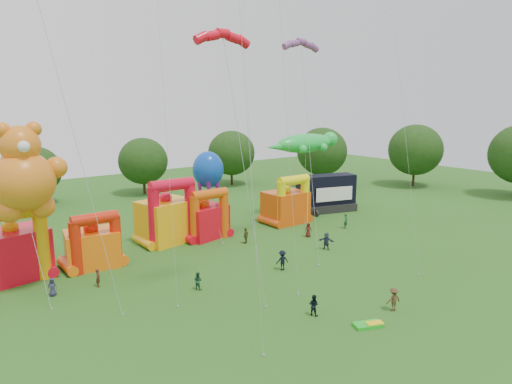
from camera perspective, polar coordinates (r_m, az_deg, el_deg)
ground at (r=32.22m, az=16.14°, el=-18.53°), size 160.00×160.00×0.00m
tree_ring at (r=29.08m, az=14.41°, el=-8.20°), size 125.08×127.20×12.07m
bouncy_castle_0 at (r=46.32m, az=-28.07°, el=-6.49°), size 6.22×5.34×7.04m
bouncy_castle_1 at (r=46.79m, az=-19.71°, el=-6.30°), size 5.40×4.62×5.56m
bouncy_castle_2 at (r=52.32m, az=-11.00°, el=-3.20°), size 6.40×5.50×7.44m
bouncy_castle_3 at (r=53.46m, az=-6.44°, el=-3.35°), size 5.72×4.97×5.93m
bouncy_castle_4 at (r=59.63m, az=3.89°, el=-1.56°), size 5.22×4.20×6.43m
stage_trailer at (r=66.41m, az=8.79°, el=-0.21°), size 8.91×5.37×5.33m
teddy_bear_kite at (r=41.16m, az=-27.00°, el=1.18°), size 6.95×7.42×14.27m
gecko_kite at (r=62.66m, az=6.18°, el=2.39°), size 13.04×7.68×11.34m
octopus_kite at (r=55.35m, az=-5.55°, el=-0.31°), size 4.31×8.73×9.77m
parafoil_kites at (r=38.40m, az=-7.39°, el=8.02°), size 31.53×11.76×32.82m
diamond_kites at (r=38.57m, az=1.53°, el=10.51°), size 23.33×20.16×38.18m
folded_kite_bundle at (r=34.76m, az=13.89°, el=-15.79°), size 2.23×1.67×0.31m
spectator_0 at (r=41.72m, az=-24.11°, el=-10.80°), size 0.89×0.75×1.54m
spectator_1 at (r=42.18m, az=-19.13°, el=-10.10°), size 0.55×0.68×1.62m
spectator_2 at (r=39.74m, az=-7.29°, el=-10.95°), size 0.86×0.93×1.54m
spectator_3 at (r=43.61m, az=3.30°, el=-8.52°), size 1.39×1.01×1.94m
spectator_4 at (r=51.39m, az=-1.28°, el=-5.47°), size 1.13×0.89×1.79m
spectator_5 at (r=49.86m, az=8.77°, el=-6.09°), size 1.42×1.75×1.87m
spectator_6 at (r=54.05m, az=6.55°, el=-4.74°), size 0.99×0.89×1.70m
spectator_7 at (r=58.32m, az=11.16°, el=-3.57°), size 0.80×0.67×1.88m
spectator_8 at (r=35.34m, az=7.21°, el=-13.84°), size 0.86×0.96×1.62m
spectator_9 at (r=37.25m, az=16.81°, el=-12.71°), size 1.33×0.98×1.84m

